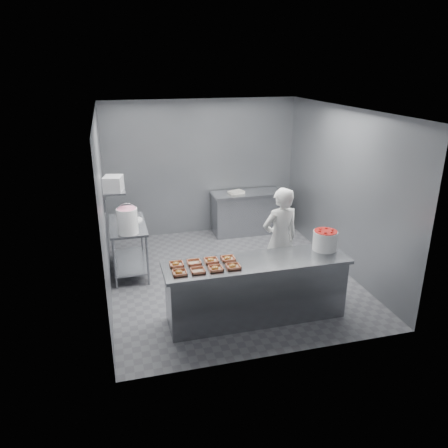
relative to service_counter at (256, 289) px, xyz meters
The scene contains 24 objects.
floor 1.42m from the service_counter, 90.00° to the left, with size 4.50×4.50×0.00m, color #4C4C51.
ceiling 2.71m from the service_counter, 90.00° to the left, with size 4.50×4.50×0.00m, color white.
wall_back 3.72m from the service_counter, 90.00° to the left, with size 4.00×0.04×2.80m, color slate.
wall_left 2.59m from the service_counter, 145.98° to the left, with size 0.04×4.50×2.80m, color slate.
wall_right 2.59m from the service_counter, 34.02° to the left, with size 0.04×4.50×2.80m, color slate.
service_counter is the anchor object (origin of this frame).
prep_table 2.56m from the service_counter, 130.24° to the left, with size 0.60×1.20×0.90m.
back_counter 3.37m from the service_counter, 74.52° to the left, with size 1.50×0.60×0.90m.
wall_shelf 2.88m from the service_counter, 133.03° to the left, with size 0.35×0.90×0.03m, color slate.
tray_0 1.20m from the service_counter, behind, with size 0.19×0.18×0.06m.
tray_1 0.98m from the service_counter, behind, with size 0.19×0.18×0.04m.
tray_2 0.79m from the service_counter, 168.32° to the right, with size 0.19×0.18×0.06m.
tray_3 0.62m from the service_counter, 161.34° to the right, with size 0.19×0.18×0.06m.
tray_4 1.20m from the service_counter, behind, with size 0.19×0.18×0.06m.
tray_5 0.98m from the service_counter, behind, with size 0.19×0.18×0.04m.
tray_6 0.79m from the service_counter, 168.31° to the left, with size 0.19×0.18×0.06m.
tray_7 0.62m from the service_counter, 161.32° to the left, with size 0.19×0.18×0.06m.
worker 1.06m from the service_counter, 49.44° to the left, with size 0.62×0.41×1.70m, color silver.
strawberry_tub 1.24m from the service_counter, ahead, with size 0.35×0.35×0.29m.
glaze_bucket 2.34m from the service_counter, 137.62° to the left, with size 0.35×0.33×0.50m.
bucket_lid 2.63m from the service_counter, 126.33° to the left, with size 0.31×0.31×0.02m, color white.
rag 2.86m from the service_counter, 125.44° to the left, with size 0.15×0.12×0.02m, color #CCB28C.
appliance 2.77m from the service_counter, 137.05° to the left, with size 0.28×0.31×0.24m, color gray.
paper_stack 3.35m from the service_counter, 78.62° to the left, with size 0.30×0.22×0.05m, color silver.
Camera 1 is at (-1.83, -6.51, 3.47)m, focal length 35.00 mm.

